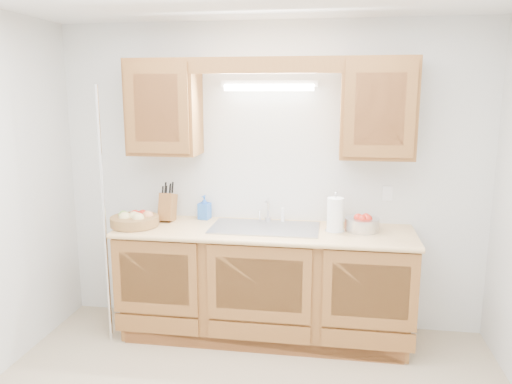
% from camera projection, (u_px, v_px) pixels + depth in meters
% --- Properties ---
extents(room, '(3.52, 3.50, 2.50)m').
position_uv_depth(room, '(234.00, 225.00, 2.66)').
color(room, tan).
rests_on(room, ground).
extents(base_cabinets, '(2.20, 0.60, 0.86)m').
position_uv_depth(base_cabinets, '(265.00, 284.00, 3.98)').
color(base_cabinets, brown).
rests_on(base_cabinets, ground).
extents(countertop, '(2.30, 0.63, 0.04)m').
position_uv_depth(countertop, '(264.00, 231.00, 3.88)').
color(countertop, '#DDAF74').
rests_on(countertop, base_cabinets).
extents(upper_cabinet_left, '(0.55, 0.33, 0.75)m').
position_uv_depth(upper_cabinet_left, '(164.00, 108.00, 3.97)').
color(upper_cabinet_left, brown).
rests_on(upper_cabinet_left, room).
extents(upper_cabinet_right, '(0.55, 0.33, 0.75)m').
position_uv_depth(upper_cabinet_right, '(378.00, 109.00, 3.72)').
color(upper_cabinet_right, brown).
rests_on(upper_cabinet_right, room).
extents(valance, '(2.20, 0.05, 0.12)m').
position_uv_depth(valance, '(265.00, 65.00, 3.64)').
color(valance, brown).
rests_on(valance, room).
extents(fluorescent_fixture, '(0.76, 0.08, 0.08)m').
position_uv_depth(fluorescent_fixture, '(269.00, 85.00, 3.89)').
color(fluorescent_fixture, white).
rests_on(fluorescent_fixture, room).
extents(sink, '(0.84, 0.46, 0.36)m').
position_uv_depth(sink, '(265.00, 237.00, 3.91)').
color(sink, '#9E9EA3').
rests_on(sink, countertop).
extents(wire_shelf_pole, '(0.03, 0.03, 2.00)m').
position_uv_depth(wire_shelf_pole, '(104.00, 218.00, 3.80)').
color(wire_shelf_pole, silver).
rests_on(wire_shelf_pole, ground).
extents(outlet_plate, '(0.08, 0.01, 0.12)m').
position_uv_depth(outlet_plate, '(387.00, 193.00, 3.98)').
color(outlet_plate, white).
rests_on(outlet_plate, room).
extents(fruit_basket, '(0.39, 0.39, 0.12)m').
position_uv_depth(fruit_basket, '(135.00, 220.00, 3.95)').
color(fruit_basket, '#A17441').
rests_on(fruit_basket, countertop).
extents(knife_block, '(0.12, 0.19, 0.33)m').
position_uv_depth(knife_block, '(168.00, 207.00, 4.11)').
color(knife_block, brown).
rests_on(knife_block, countertop).
extents(orange_canister, '(0.08, 0.08, 0.23)m').
position_uv_depth(orange_canister, '(335.00, 212.00, 3.93)').
color(orange_canister, '#EA470D').
rests_on(orange_canister, countertop).
extents(soap_bottle, '(0.11, 0.11, 0.20)m').
position_uv_depth(soap_bottle, '(204.00, 207.00, 4.17)').
color(soap_bottle, blue).
rests_on(soap_bottle, countertop).
extents(sponge, '(0.13, 0.09, 0.02)m').
position_uv_depth(sponge, '(335.00, 223.00, 4.03)').
color(sponge, '#CC333F').
rests_on(sponge, countertop).
extents(paper_towel, '(0.15, 0.15, 0.31)m').
position_uv_depth(paper_towel, '(335.00, 215.00, 3.78)').
color(paper_towel, silver).
rests_on(paper_towel, countertop).
extents(apple_bowl, '(0.27, 0.27, 0.13)m').
position_uv_depth(apple_bowl, '(362.00, 223.00, 3.81)').
color(apple_bowl, silver).
rests_on(apple_bowl, countertop).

